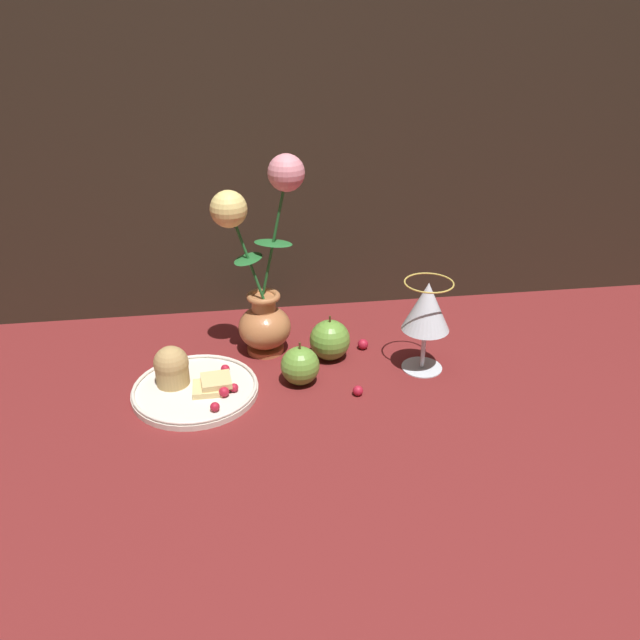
% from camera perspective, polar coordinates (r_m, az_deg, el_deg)
% --- Properties ---
extents(ground_plane, '(2.40, 2.40, 0.00)m').
position_cam_1_polar(ground_plane, '(1.11, 0.02, -4.63)').
color(ground_plane, maroon).
rests_on(ground_plane, ground).
extents(vase, '(0.16, 0.10, 0.36)m').
position_cam_1_polar(vase, '(1.11, -5.29, 3.62)').
color(vase, '#B77042').
rests_on(vase, ground_plane).
extents(plate_with_pastries, '(0.21, 0.21, 0.08)m').
position_cam_1_polar(plate_with_pastries, '(1.07, -11.83, -5.61)').
color(plate_with_pastries, silver).
rests_on(plate_with_pastries, ground_plane).
extents(wine_glass, '(0.08, 0.08, 0.17)m').
position_cam_1_polar(wine_glass, '(1.08, 9.73, 0.94)').
color(wine_glass, silver).
rests_on(wine_glass, ground_plane).
extents(apple_beside_vase, '(0.07, 0.07, 0.09)m').
position_cam_1_polar(apple_beside_vase, '(1.13, 0.90, -1.83)').
color(apple_beside_vase, '#669938').
rests_on(apple_beside_vase, ground_plane).
extents(apple_near_glass, '(0.07, 0.07, 0.08)m').
position_cam_1_polar(apple_near_glass, '(1.06, -1.83, -4.20)').
color(apple_near_glass, '#669938').
rests_on(apple_near_glass, ground_plane).
extents(berry_near_plate, '(0.02, 0.02, 0.02)m').
position_cam_1_polar(berry_near_plate, '(1.18, 3.95, -2.22)').
color(berry_near_plate, '#AD192D').
rests_on(berry_near_plate, ground_plane).
extents(berry_front_center, '(0.02, 0.02, 0.02)m').
position_cam_1_polar(berry_front_center, '(1.04, 3.49, -6.47)').
color(berry_front_center, '#AD192D').
rests_on(berry_front_center, ground_plane).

